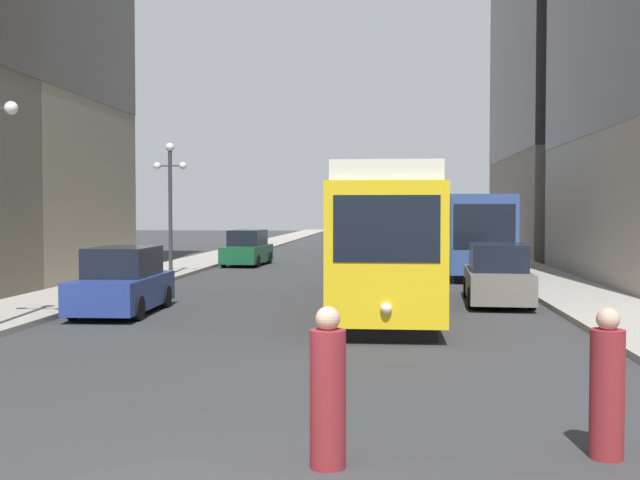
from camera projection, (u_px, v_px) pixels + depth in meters
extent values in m
cube|color=gray|center=(227.00, 255.00, 47.76)|extent=(3.06, 120.00, 0.15)
cube|color=gray|center=(491.00, 256.00, 46.29)|extent=(3.06, 120.00, 0.15)
cube|color=black|center=(387.00, 303.00, 21.95)|extent=(2.22, 11.16, 0.35)
cube|color=gold|center=(387.00, 243.00, 21.89)|extent=(2.61, 12.13, 3.10)
cube|color=black|center=(387.00, 218.00, 21.86)|extent=(2.64, 11.65, 1.08)
cube|color=silver|center=(387.00, 181.00, 21.82)|extent=(2.40, 11.89, 0.44)
cube|color=black|center=(386.00, 229.00, 15.85)|extent=(2.21, 0.08, 1.40)
sphere|color=#F2EACC|center=(386.00, 308.00, 15.84)|extent=(0.24, 0.24, 0.24)
cube|color=black|center=(467.00, 268.00, 35.40)|extent=(2.22, 11.96, 0.35)
cube|color=#334C8C|center=(467.00, 230.00, 35.33)|extent=(2.60, 13.00, 3.10)
cube|color=black|center=(468.00, 219.00, 35.31)|extent=(2.63, 12.48, 1.30)
cube|color=black|center=(484.00, 227.00, 28.87)|extent=(2.30, 0.09, 1.71)
cylinder|color=black|center=(73.00, 308.00, 19.69)|extent=(0.20, 0.64, 0.64)
cylinder|color=black|center=(108.00, 296.00, 22.37)|extent=(0.20, 0.64, 0.64)
cylinder|color=black|center=(138.00, 308.00, 19.58)|extent=(0.20, 0.64, 0.64)
cylinder|color=black|center=(166.00, 297.00, 22.26)|extent=(0.20, 0.64, 0.64)
cube|color=navy|center=(122.00, 292.00, 20.97)|extent=(1.92, 4.38, 0.84)
cube|color=black|center=(123.00, 261.00, 21.04)|extent=(1.65, 2.43, 0.80)
cylinder|color=black|center=(224.00, 261.00, 38.13)|extent=(0.22, 0.65, 0.64)
cylinder|color=black|center=(238.00, 257.00, 40.83)|extent=(0.22, 0.65, 0.64)
cylinder|color=black|center=(257.00, 261.00, 37.88)|extent=(0.22, 0.65, 0.64)
cylinder|color=black|center=(269.00, 258.00, 40.58)|extent=(0.22, 0.65, 0.64)
cube|color=#14512D|center=(247.00, 254.00, 39.34)|extent=(2.06, 4.51, 0.84)
cube|color=black|center=(248.00, 238.00, 39.42)|extent=(1.73, 2.52, 0.80)
cylinder|color=black|center=(520.00, 288.00, 24.65)|extent=(0.22, 0.65, 0.64)
cylinder|color=black|center=(532.00, 299.00, 21.69)|extent=(0.22, 0.65, 0.64)
cylinder|color=black|center=(466.00, 287.00, 24.90)|extent=(0.22, 0.65, 0.64)
cylinder|color=black|center=(471.00, 298.00, 21.94)|extent=(0.22, 0.65, 0.64)
cube|color=slate|center=(497.00, 284.00, 23.28)|extent=(2.07, 4.92, 0.84)
cube|color=black|center=(498.00, 257.00, 23.13)|extent=(1.73, 2.74, 0.80)
cylinder|color=maroon|center=(607.00, 394.00, 8.70)|extent=(0.39, 0.39, 1.47)
sphere|color=tan|center=(608.00, 319.00, 8.67)|extent=(0.26, 0.26, 0.26)
cylinder|color=maroon|center=(328.00, 399.00, 8.39)|extent=(0.40, 0.40, 1.52)
sphere|color=tan|center=(328.00, 319.00, 8.35)|extent=(0.27, 0.27, 0.27)
sphere|color=white|center=(11.00, 108.00, 17.52)|extent=(0.31, 0.31, 0.31)
cylinder|color=#333338|center=(170.00, 213.00, 32.21)|extent=(0.16, 0.16, 5.16)
sphere|color=white|center=(170.00, 147.00, 32.10)|extent=(0.36, 0.36, 0.36)
sphere|color=white|center=(157.00, 166.00, 32.18)|extent=(0.31, 0.31, 0.31)
sphere|color=white|center=(183.00, 166.00, 32.08)|extent=(0.31, 0.31, 0.31)
cube|color=#333338|center=(170.00, 166.00, 32.13)|extent=(1.10, 0.06, 0.06)
cube|color=slate|center=(610.00, 57.00, 48.64)|extent=(12.60, 18.47, 25.07)
cube|color=#3D3838|center=(610.00, 37.00, 48.59)|extent=(12.64, 18.51, 15.04)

